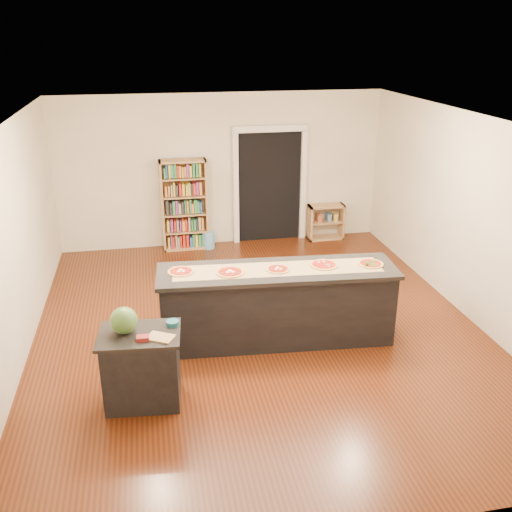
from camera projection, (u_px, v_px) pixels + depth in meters
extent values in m
cube|color=#F1E8CA|center=(259.00, 233.00, 7.32)|extent=(6.00, 7.00, 2.80)
cube|color=#4E220D|center=(259.00, 328.00, 7.84)|extent=(6.00, 7.00, 0.01)
cube|color=white|center=(259.00, 122.00, 6.80)|extent=(6.00, 7.00, 0.01)
cube|color=black|center=(269.00, 187.00, 10.78)|extent=(1.20, 0.02, 2.10)
cube|color=silver|center=(236.00, 189.00, 10.62)|extent=(0.10, 0.08, 2.10)
cube|color=silver|center=(303.00, 186.00, 10.86)|extent=(0.10, 0.08, 2.10)
cube|color=silver|center=(270.00, 129.00, 10.33)|extent=(1.40, 0.08, 0.12)
cube|color=black|center=(277.00, 307.00, 7.41)|extent=(2.96, 0.74, 0.95)
cube|color=black|center=(278.00, 271.00, 7.22)|extent=(3.04, 0.82, 0.05)
cube|color=black|center=(142.00, 369.00, 6.17)|extent=(0.79, 0.56, 0.82)
cube|color=black|center=(139.00, 335.00, 6.01)|extent=(0.86, 0.63, 0.04)
cube|color=tan|center=(184.00, 205.00, 10.40)|extent=(0.84, 0.30, 1.68)
cube|color=tan|center=(326.00, 222.00, 11.07)|extent=(0.69, 0.29, 0.69)
cylinder|color=#64ADE0|center=(209.00, 240.00, 10.66)|extent=(0.22, 0.22, 0.32)
cube|color=tan|center=(278.00, 269.00, 7.22)|extent=(2.67, 0.67, 0.00)
sphere|color=#144214|center=(124.00, 320.00, 5.97)|extent=(0.29, 0.29, 0.29)
cube|color=tan|center=(160.00, 337.00, 5.91)|extent=(0.33, 0.30, 0.02)
cube|color=maroon|center=(143.00, 338.00, 5.87)|extent=(0.14, 0.10, 0.05)
cylinder|color=#195966|center=(173.00, 323.00, 6.16)|extent=(0.14, 0.14, 0.05)
cylinder|color=tan|center=(181.00, 271.00, 7.12)|extent=(0.33, 0.33, 0.02)
cylinder|color=#A5190C|center=(181.00, 271.00, 7.12)|extent=(0.27, 0.27, 0.00)
cylinder|color=tan|center=(230.00, 272.00, 7.10)|extent=(0.34, 0.34, 0.02)
cylinder|color=#A5190C|center=(230.00, 272.00, 7.09)|extent=(0.28, 0.28, 0.00)
cylinder|color=tan|center=(278.00, 269.00, 7.19)|extent=(0.29, 0.29, 0.02)
cylinder|color=#A5190C|center=(278.00, 269.00, 7.18)|extent=(0.24, 0.24, 0.00)
cylinder|color=tan|center=(324.00, 265.00, 7.32)|extent=(0.35, 0.35, 0.02)
cylinder|color=#A5190C|center=(324.00, 264.00, 7.32)|extent=(0.29, 0.29, 0.00)
cylinder|color=tan|center=(371.00, 264.00, 7.35)|extent=(0.33, 0.33, 0.02)
cylinder|color=#A5190C|center=(371.00, 263.00, 7.35)|extent=(0.27, 0.27, 0.00)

